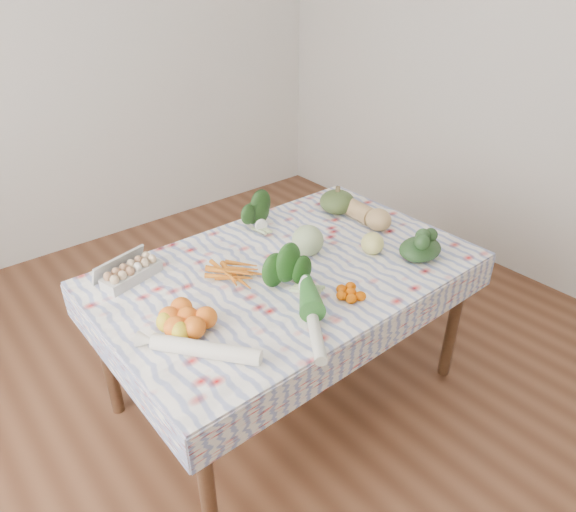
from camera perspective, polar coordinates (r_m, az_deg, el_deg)
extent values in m
plane|color=#58321E|center=(2.79, 0.00, -14.65)|extent=(4.50, 4.50, 0.00)
cube|color=silver|center=(4.00, -22.53, 20.25)|extent=(4.00, 0.04, 2.80)
cube|color=brown|center=(2.32, 0.00, -1.91)|extent=(1.60, 1.00, 0.04)
cylinder|color=brown|center=(2.01, -9.02, -23.89)|extent=(0.06, 0.06, 0.71)
cylinder|color=brown|center=(2.78, 17.93, -6.83)|extent=(0.06, 0.06, 0.71)
cylinder|color=brown|center=(2.59, -19.53, -10.43)|extent=(0.06, 0.06, 0.71)
cylinder|color=brown|center=(3.22, 5.13, 0.28)|extent=(0.06, 0.06, 0.71)
cube|color=white|center=(2.31, 0.00, -1.36)|extent=(1.66, 1.06, 0.01)
cube|color=#B6B6B1|center=(2.30, -16.99, -1.80)|extent=(0.28, 0.17, 0.07)
cube|color=orange|center=(2.24, -5.91, -1.85)|extent=(0.27, 0.25, 0.04)
ellipsoid|color=#1C3B14|center=(2.60, -3.53, 4.51)|extent=(0.19, 0.17, 0.15)
ellipsoid|color=#415728|center=(2.79, 5.49, 6.02)|extent=(0.23, 0.23, 0.12)
sphere|color=#99B47A|center=(2.37, 2.20, 1.73)|extent=(0.16, 0.16, 0.15)
ellipsoid|color=tan|center=(2.68, 8.94, 4.70)|extent=(0.15, 0.28, 0.13)
cube|color=orange|center=(1.97, -11.09, -6.68)|extent=(0.35, 0.35, 0.09)
ellipsoid|color=#1C4C15|center=(2.13, 0.54, -2.22)|extent=(0.22, 0.22, 0.13)
cube|color=#E75D00|center=(2.12, 7.02, -3.98)|extent=(0.18, 0.18, 0.05)
sphere|color=#E0DC72|center=(2.42, 9.37, 1.39)|extent=(0.12, 0.12, 0.11)
ellipsoid|color=#1B3618|center=(2.43, 14.47, 0.76)|extent=(0.27, 0.24, 0.09)
cylinder|color=white|center=(1.84, -9.12, -10.23)|extent=(0.30, 0.37, 0.06)
cylinder|color=beige|center=(1.95, 2.79, -7.09)|extent=(0.30, 0.40, 0.05)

